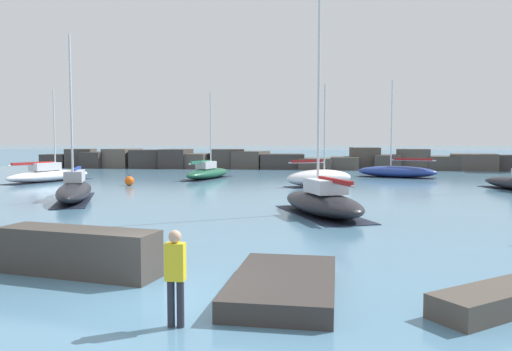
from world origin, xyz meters
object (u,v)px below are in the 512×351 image
object	(u,v)px
sailboat_moored_6	(319,178)
person_on_rocks	(175,272)
sailboat_moored_2	(208,172)
sailboat_moored_7	(49,175)
mooring_buoy_far_side	(129,181)
sailboat_moored_5	(74,189)
sailboat_moored_1	(322,201)
sailboat_moored_0	(397,171)

from	to	relation	value
sailboat_moored_6	person_on_rocks	xyz separation A→B (m)	(-2.79, -28.73, 0.37)
sailboat_moored_2	sailboat_moored_7	world-z (taller)	sailboat_moored_2
sailboat_moored_6	mooring_buoy_far_side	world-z (taller)	sailboat_moored_6
sailboat_moored_5	mooring_buoy_far_side	distance (m)	9.38
sailboat_moored_1	sailboat_moored_5	bearing A→B (deg)	164.60
mooring_buoy_far_side	person_on_rocks	size ratio (longest dim) A/B	0.51
sailboat_moored_0	sailboat_moored_6	xyz separation A→B (m)	(-7.20, -10.00, 0.10)
sailboat_moored_0	sailboat_moored_6	bearing A→B (deg)	-125.75
sailboat_moored_5	person_on_rocks	distance (m)	21.61
sailboat_moored_1	mooring_buoy_far_side	world-z (taller)	sailboat_moored_1
sailboat_moored_5	sailboat_moored_7	bearing A→B (deg)	124.78
sailboat_moored_1	sailboat_moored_2	distance (m)	22.97
sailboat_moored_1	sailboat_moored_5	world-z (taller)	sailboat_moored_1
sailboat_moored_2	sailboat_moored_0	bearing A→B (deg)	11.75
sailboat_moored_1	sailboat_moored_0	bearing A→B (deg)	73.61
mooring_buoy_far_side	person_on_rocks	bearing A→B (deg)	-67.22
sailboat_moored_2	sailboat_moored_7	size ratio (longest dim) A/B	0.95
sailboat_moored_6	sailboat_moored_0	bearing A→B (deg)	54.25
sailboat_moored_0	sailboat_moored_2	bearing A→B (deg)	-168.25
sailboat_moored_5	sailboat_moored_6	bearing A→B (deg)	36.19
mooring_buoy_far_side	person_on_rocks	xyz separation A→B (m)	(11.66, -27.76, 0.67)
sailboat_moored_2	person_on_rocks	xyz separation A→B (m)	(7.16, -35.16, 0.46)
sailboat_moored_7	sailboat_moored_0	bearing A→B (deg)	15.60
sailboat_moored_2	sailboat_moored_5	distance (m)	17.28
sailboat_moored_5	person_on_rocks	size ratio (longest dim) A/B	5.12
sailboat_moored_5	person_on_rocks	world-z (taller)	sailboat_moored_5
sailboat_moored_1	sailboat_moored_6	bearing A→B (deg)	90.28
sailboat_moored_1	person_on_rocks	bearing A→B (deg)	-101.16
sailboat_moored_1	sailboat_moored_6	world-z (taller)	sailboat_moored_1
sailboat_moored_0	sailboat_moored_5	world-z (taller)	sailboat_moored_5
sailboat_moored_2	sailboat_moored_6	xyz separation A→B (m)	(9.95, -6.44, 0.09)
sailboat_moored_2	mooring_buoy_far_side	size ratio (longest dim) A/B	8.58
sailboat_moored_2	person_on_rocks	size ratio (longest dim) A/B	4.33
mooring_buoy_far_side	person_on_rocks	distance (m)	30.12
sailboat_moored_6	sailboat_moored_7	bearing A→B (deg)	175.64
sailboat_moored_1	person_on_rocks	distance (m)	14.77
sailboat_moored_0	person_on_rocks	size ratio (longest dim) A/B	4.96
sailboat_moored_0	mooring_buoy_far_side	xyz separation A→B (m)	(-21.65, -10.96, -0.20)
sailboat_moored_1	sailboat_moored_2	xyz separation A→B (m)	(-10.02, 20.67, -0.06)
sailboat_moored_5	person_on_rocks	xyz separation A→B (m)	(11.33, -18.40, 0.40)
sailboat_moored_2	mooring_buoy_far_side	distance (m)	8.66
sailboat_moored_1	person_on_rocks	size ratio (longest dim) A/B	5.84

